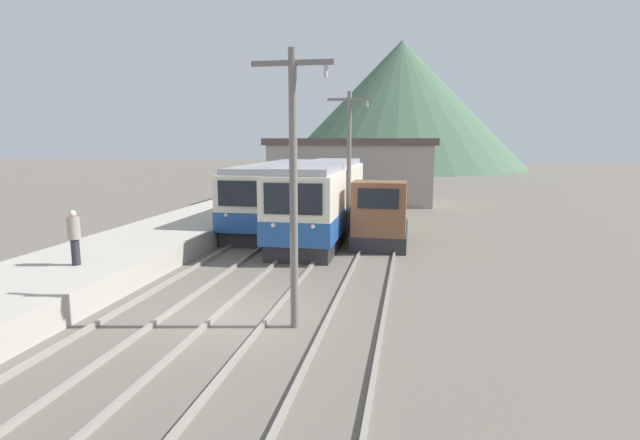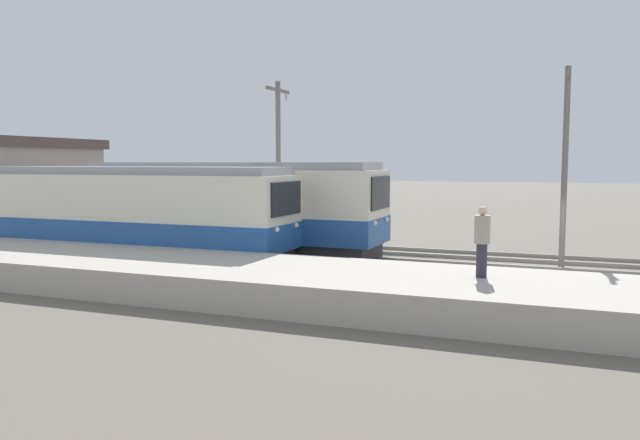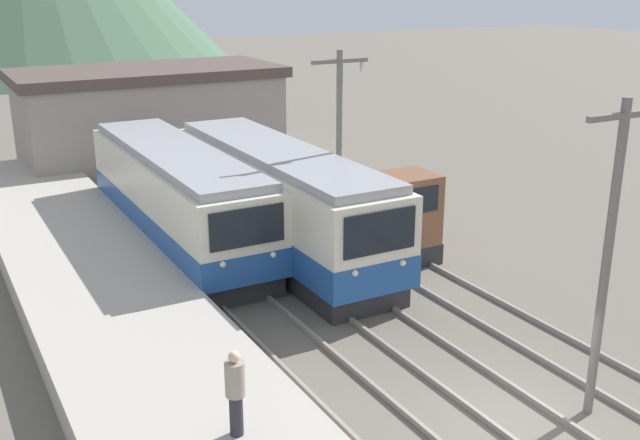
% 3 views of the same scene
% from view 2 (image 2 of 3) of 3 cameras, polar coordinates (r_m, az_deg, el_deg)
% --- Properties ---
extents(ground_plane, '(200.00, 200.00, 0.00)m').
position_cam_2_polar(ground_plane, '(21.57, 20.13, -4.78)').
color(ground_plane, '#665E54').
extents(platform_left, '(4.50, 54.00, 0.84)m').
position_cam_2_polar(platform_left, '(15.36, 19.53, -7.15)').
color(platform_left, '#ADA599').
rests_on(platform_left, ground).
extents(track_left, '(1.54, 60.00, 0.14)m').
position_cam_2_polar(track_left, '(19.00, 19.92, -5.89)').
color(track_left, gray).
rests_on(track_left, ground).
extents(track_center, '(1.54, 60.00, 0.14)m').
position_cam_2_polar(track_center, '(21.76, 20.15, -4.51)').
color(track_center, gray).
rests_on(track_center, ground).
extents(track_right, '(1.54, 60.00, 0.14)m').
position_cam_2_polar(track_right, '(24.72, 20.35, -3.37)').
color(track_right, gray).
rests_on(track_right, ground).
extents(commuter_train_left, '(2.84, 12.20, 3.50)m').
position_cam_2_polar(commuter_train_left, '(23.81, -16.42, 0.20)').
color(commuter_train_left, '#28282B').
rests_on(commuter_train_left, ground).
extents(commuter_train_center, '(2.84, 12.38, 3.65)m').
position_cam_2_polar(commuter_train_center, '(24.82, -8.18, 0.72)').
color(commuter_train_center, '#28282B').
rests_on(commuter_train_center, ground).
extents(shunting_locomotive, '(2.40, 5.34, 3.00)m').
position_cam_2_polar(shunting_locomotive, '(26.95, -2.64, 0.07)').
color(shunting_locomotive, '#28282B').
rests_on(shunting_locomotive, ground).
extents(catenary_mast_near, '(2.00, 0.20, 6.90)m').
position_cam_2_polar(catenary_mast_near, '(22.97, 21.50, 5.21)').
color(catenary_mast_near, slate).
rests_on(catenary_mast_near, ground).
extents(catenary_mast_mid, '(2.00, 0.20, 6.90)m').
position_cam_2_polar(catenary_mast_mid, '(25.44, -3.83, 5.53)').
color(catenary_mast_mid, slate).
rests_on(catenary_mast_mid, ground).
extents(person_on_platform, '(0.38, 0.38, 1.74)m').
position_cam_2_polar(person_on_platform, '(15.68, 14.60, -1.68)').
color(person_on_platform, '#282833').
rests_on(person_on_platform, platform_left).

